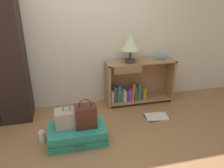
# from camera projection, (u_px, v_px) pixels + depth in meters

# --- Properties ---
(ground_plane) EXTENTS (9.00, 9.00, 0.00)m
(ground_plane) POSITION_uv_depth(u_px,v_px,m) (99.00, 158.00, 2.62)
(ground_plane) COLOR #9E7047
(back_wall) EXTENTS (6.40, 0.10, 2.60)m
(back_wall) POSITION_uv_depth(u_px,v_px,m) (80.00, 27.00, 3.45)
(back_wall) COLOR silver
(back_wall) RESTS_ON ground_plane
(bookshelf) EXTENTS (1.17, 0.34, 0.75)m
(bookshelf) POSITION_uv_depth(u_px,v_px,m) (136.00, 83.00, 3.81)
(bookshelf) COLOR #A37A51
(bookshelf) RESTS_ON ground_plane
(table_lamp) EXTENTS (0.31, 0.31, 0.45)m
(table_lamp) POSITION_uv_depth(u_px,v_px,m) (131.00, 43.00, 3.47)
(table_lamp) COLOR #3D3838
(table_lamp) RESTS_ON bookshelf
(bowl) EXTENTS (0.16, 0.16, 0.04)m
(bowl) POSITION_uv_depth(u_px,v_px,m) (161.00, 58.00, 3.75)
(bowl) COLOR slate
(bowl) RESTS_ON bookshelf
(suitcase_large) EXTENTS (0.74, 0.49, 0.21)m
(suitcase_large) POSITION_uv_depth(u_px,v_px,m) (77.00, 133.00, 2.89)
(suitcase_large) COLOR teal
(suitcase_large) RESTS_ON ground_plane
(train_case) EXTENTS (0.30, 0.22, 0.30)m
(train_case) POSITION_uv_depth(u_px,v_px,m) (67.00, 118.00, 2.82)
(train_case) COLOR #A89E8E
(train_case) RESTS_ON suitcase_large
(handbag) EXTENTS (0.27, 0.19, 0.39)m
(handbag) POSITION_uv_depth(u_px,v_px,m) (86.00, 116.00, 2.81)
(handbag) COLOR #472319
(handbag) RESTS_ON suitcase_large
(bottle) EXTENTS (0.08, 0.08, 0.18)m
(bottle) POSITION_uv_depth(u_px,v_px,m) (42.00, 137.00, 2.87)
(bottle) COLOR white
(bottle) RESTS_ON ground_plane
(open_book_on_floor) EXTENTS (0.37, 0.27, 0.02)m
(open_book_on_floor) POSITION_uv_depth(u_px,v_px,m) (157.00, 117.00, 3.45)
(open_book_on_floor) COLOR white
(open_book_on_floor) RESTS_ON ground_plane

